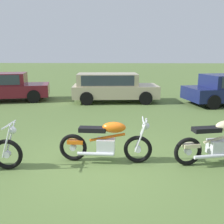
{
  "coord_description": "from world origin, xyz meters",
  "views": [
    {
      "loc": [
        0.51,
        -5.14,
        2.4
      ],
      "look_at": [
        0.19,
        2.01,
        0.74
      ],
      "focal_mm": 40.54,
      "sensor_mm": 36.0,
      "label": 1
    }
  ],
  "objects_px": {
    "motorcycle_cream": "(218,142)",
    "car_beige": "(111,85)",
    "car_burgundy": "(3,86)",
    "motorcycle_orange": "(106,142)"
  },
  "relations": [
    {
      "from": "motorcycle_cream",
      "to": "car_beige",
      "type": "distance_m",
      "value": 7.75
    },
    {
      "from": "motorcycle_cream",
      "to": "car_burgundy",
      "type": "height_order",
      "value": "car_burgundy"
    },
    {
      "from": "motorcycle_cream",
      "to": "car_beige",
      "type": "relative_size",
      "value": 0.45
    },
    {
      "from": "motorcycle_cream",
      "to": "car_burgundy",
      "type": "distance_m",
      "value": 10.98
    },
    {
      "from": "motorcycle_cream",
      "to": "car_burgundy",
      "type": "relative_size",
      "value": 0.42
    },
    {
      "from": "motorcycle_orange",
      "to": "car_beige",
      "type": "bearing_deg",
      "value": 93.69
    },
    {
      "from": "motorcycle_cream",
      "to": "car_beige",
      "type": "height_order",
      "value": "car_beige"
    },
    {
      "from": "car_burgundy",
      "to": "car_beige",
      "type": "bearing_deg",
      "value": -13.51
    },
    {
      "from": "motorcycle_orange",
      "to": "motorcycle_cream",
      "type": "height_order",
      "value": "same"
    },
    {
      "from": "car_burgundy",
      "to": "car_beige",
      "type": "relative_size",
      "value": 1.08
    }
  ]
}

